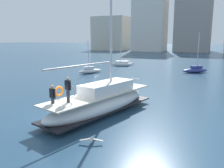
{
  "coord_description": "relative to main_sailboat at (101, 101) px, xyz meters",
  "views": [
    {
      "loc": [
        9.2,
        -12.08,
        5.31
      ],
      "look_at": [
        1.95,
        3.98,
        1.8
      ],
      "focal_mm": 37.45,
      "sensor_mm": 36.0,
      "label": 1
    }
  ],
  "objects": [
    {
      "name": "moored_cutter_left",
      "position": [
        -10.22,
        16.46,
        -0.47
      ],
      "size": [
        2.9,
        3.78,
        4.88
      ],
      "color": "silver",
      "rests_on": "ground"
    },
    {
      "name": "ground_plane",
      "position": [
        -1.96,
        -2.05,
        -0.91
      ],
      "size": [
        400.0,
        400.0,
        0.0
      ],
      "primitive_type": "plane",
      "color": "navy"
    },
    {
      "name": "moored_catamaran",
      "position": [
        4.28,
        23.51,
        -0.43
      ],
      "size": [
        3.89,
        3.46,
        6.06
      ],
      "color": "navy",
      "rests_on": "ground"
    },
    {
      "name": "seagull",
      "position": [
        1.73,
        -4.48,
        -0.69
      ],
      "size": [
        1.15,
        0.56,
        0.17
      ],
      "color": "silver",
      "rests_on": "ground"
    },
    {
      "name": "waterfront_buildings",
      "position": [
        5.63,
        81.78,
        10.03
      ],
      "size": [
        85.53,
        18.56,
        26.28
      ],
      "color": "beige",
      "rests_on": "ground"
    },
    {
      "name": "main_sailboat",
      "position": [
        0.0,
        0.0,
        0.0
      ],
      "size": [
        4.73,
        9.9,
        12.77
      ],
      "color": "silver",
      "rests_on": "ground"
    },
    {
      "name": "moored_sloop_near",
      "position": [
        -9.38,
        27.39,
        -0.4
      ],
      "size": [
        4.71,
        2.96,
        5.57
      ],
      "color": "silver",
      "rests_on": "ground"
    }
  ]
}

